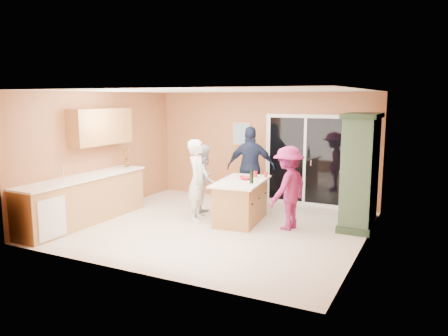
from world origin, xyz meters
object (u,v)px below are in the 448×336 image
at_px(woman_white, 198,180).
at_px(green_hutch, 360,173).
at_px(woman_grey, 204,180).
at_px(woman_navy, 251,168).
at_px(woman_magenta, 288,188).
at_px(kitchen_island, 241,202).

bearing_deg(woman_white, green_hutch, -87.28).
height_order(green_hutch, woman_grey, green_hutch).
relative_size(woman_white, woman_navy, 0.90).
relative_size(woman_white, woman_magenta, 1.04).
relative_size(woman_grey, woman_magenta, 0.95).
relative_size(kitchen_island, green_hutch, 0.77).
bearing_deg(green_hutch, woman_grey, -172.06).
bearing_deg(kitchen_island, woman_white, -164.45).
relative_size(green_hutch, woman_white, 1.32).
xyz_separation_m(kitchen_island, woman_white, (-0.81, -0.33, 0.43)).
distance_m(kitchen_island, woman_white, 0.98).
bearing_deg(woman_white, kitchen_island, -82.18).
bearing_deg(green_hutch, woman_magenta, -150.67).
bearing_deg(woman_white, woman_magenta, -96.19).
bearing_deg(woman_navy, woman_grey, 35.49).
bearing_deg(woman_magenta, woman_grey, -82.61).
height_order(kitchen_island, woman_white, woman_white).
distance_m(woman_grey, woman_navy, 1.18).
bearing_deg(kitchen_island, green_hutch, 8.48).
height_order(kitchen_island, woman_magenta, woman_magenta).
bearing_deg(woman_white, woman_navy, -35.21).
distance_m(green_hutch, woman_grey, 3.18).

